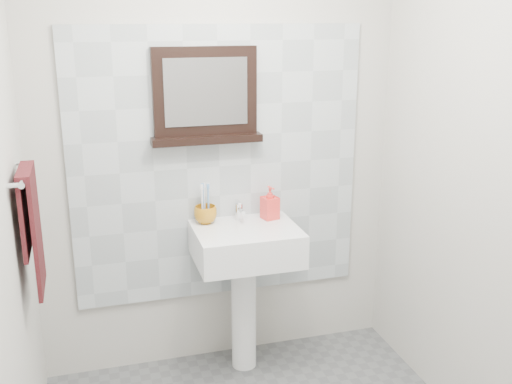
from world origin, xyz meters
TOP-DOWN VIEW (x-y plane):
  - back_wall at (0.00, 1.10)m, footprint 2.00×0.01m
  - front_wall at (0.00, -1.10)m, footprint 2.00×0.01m
  - right_wall at (1.00, 0.00)m, footprint 0.01×2.20m
  - splashback at (0.00, 1.09)m, footprint 1.60×0.02m
  - pedestal_sink at (0.09, 0.87)m, footprint 0.55×0.44m
  - toothbrush_cup at (-0.10, 1.00)m, footprint 0.16×0.16m
  - toothbrushes at (-0.10, 1.00)m, footprint 0.05×0.04m
  - soap_dispenser at (0.26, 0.97)m, footprint 0.10×0.10m
  - framed_mirror at (-0.07, 1.06)m, footprint 0.59×0.11m
  - towel_bar at (-0.95, 0.57)m, footprint 0.07×0.40m
  - hand_towel at (-0.94, 0.57)m, footprint 0.06×0.30m

SIDE VIEW (x-z plane):
  - pedestal_sink at x=0.09m, z-range 0.20..1.16m
  - toothbrush_cup at x=-0.10m, z-range 0.86..0.96m
  - soap_dispenser at x=0.26m, z-range 0.86..1.04m
  - toothbrushes at x=-0.10m, z-range 0.88..1.09m
  - hand_towel at x=-0.94m, z-range 0.82..1.37m
  - splashback at x=0.00m, z-range 0.40..1.90m
  - back_wall at x=0.00m, z-range 0.00..2.50m
  - front_wall at x=0.00m, z-range 0.00..2.50m
  - right_wall at x=1.00m, z-range 0.00..2.50m
  - towel_bar at x=-0.95m, z-range 1.30..1.32m
  - framed_mirror at x=-0.07m, z-range 1.28..1.78m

